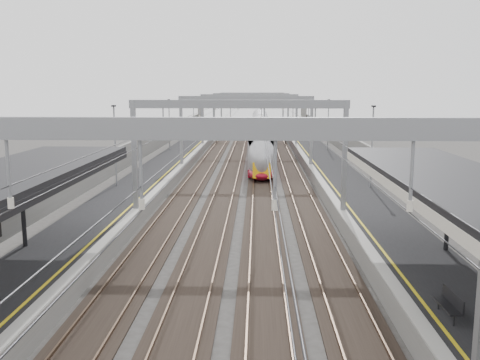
# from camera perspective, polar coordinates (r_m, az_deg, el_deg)

# --- Properties ---
(platform_left) EXTENTS (4.00, 120.00, 1.00)m
(platform_left) POSITION_cam_1_polar(r_m,az_deg,el_deg) (55.99, -7.51, 1.64)
(platform_left) COLOR black
(platform_left) RESTS_ON ground
(platform_right) EXTENTS (4.00, 120.00, 1.00)m
(platform_right) POSITION_cam_1_polar(r_m,az_deg,el_deg) (55.68, 8.97, 1.56)
(platform_right) COLOR black
(platform_right) RESTS_ON ground
(tracks) EXTENTS (11.40, 140.00, 0.20)m
(tracks) POSITION_cam_1_polar(r_m,az_deg,el_deg) (55.32, 0.71, 1.15)
(tracks) COLOR black
(tracks) RESTS_ON ground
(overhead_line) EXTENTS (13.00, 140.00, 6.60)m
(overhead_line) POSITION_cam_1_polar(r_m,az_deg,el_deg) (61.37, 0.84, 7.71)
(overhead_line) COLOR gray
(overhead_line) RESTS_ON platform_left
(overbridge) EXTENTS (22.00, 2.20, 6.90)m
(overbridge) POSITION_cam_1_polar(r_m,az_deg,el_deg) (109.75, 1.30, 8.12)
(overbridge) COLOR slate
(overbridge) RESTS_ON ground
(wall_left) EXTENTS (0.30, 120.00, 3.20)m
(wall_left) POSITION_cam_1_polar(r_m,az_deg,el_deg) (56.46, -10.74, 2.75)
(wall_left) COLOR slate
(wall_left) RESTS_ON ground
(wall_right) EXTENTS (0.30, 120.00, 3.20)m
(wall_right) POSITION_cam_1_polar(r_m,az_deg,el_deg) (56.02, 12.25, 2.64)
(wall_right) COLOR slate
(wall_right) RESTS_ON ground
(train) EXTENTS (2.53, 46.03, 4.00)m
(train) POSITION_cam_1_polar(r_m,az_deg,el_deg) (67.81, 2.20, 4.35)
(train) COLOR maroon
(train) RESTS_ON ground
(bench) EXTENTS (0.50, 1.65, 0.84)m
(bench) POSITION_cam_1_polar(r_m,az_deg,el_deg) (18.71, 21.48, -12.03)
(bench) COLOR black
(bench) RESTS_ON platform_right
(signal_green) EXTENTS (0.32, 0.32, 3.48)m
(signal_green) POSITION_cam_1_polar(r_m,az_deg,el_deg) (82.27, -2.54, 5.59)
(signal_green) COLOR black
(signal_green) RESTS_ON ground
(signal_red_near) EXTENTS (0.32, 0.32, 3.48)m
(signal_red_near) POSITION_cam_1_polar(r_m,az_deg,el_deg) (77.96, 3.42, 5.36)
(signal_red_near) COLOR black
(signal_red_near) RESTS_ON ground
(signal_red_far) EXTENTS (0.32, 0.32, 3.48)m
(signal_red_far) POSITION_cam_1_polar(r_m,az_deg,el_deg) (81.87, 4.90, 5.54)
(signal_red_far) COLOR black
(signal_red_far) RESTS_ON ground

